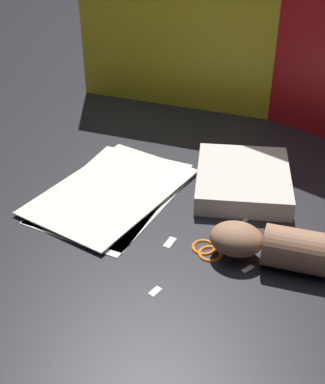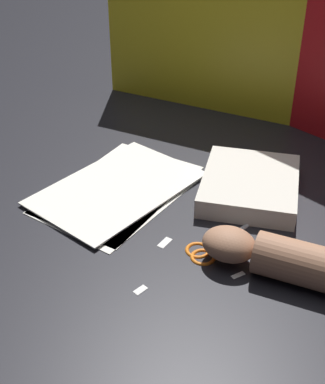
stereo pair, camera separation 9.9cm
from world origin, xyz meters
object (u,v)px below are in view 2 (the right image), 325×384
at_px(paper_stack, 119,189).
at_px(scissors, 214,248).
at_px(book_closed, 250,185).
at_px(hand_forearm, 293,261).

distance_m(paper_stack, scissors, 0.26).
distance_m(book_closed, scissors, 0.20).
distance_m(paper_stack, hand_forearm, 0.40).
bearing_deg(hand_forearm, paper_stack, 174.64).
relative_size(book_closed, scissors, 1.82).
xyz_separation_m(book_closed, scissors, (0.04, -0.20, -0.02)).
height_order(book_closed, hand_forearm, hand_forearm).
bearing_deg(scissors, hand_forearm, 5.31).
relative_size(paper_stack, scissors, 2.34).
relative_size(scissors, hand_forearm, 0.50).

